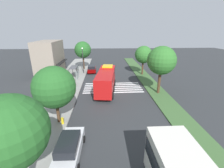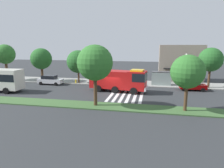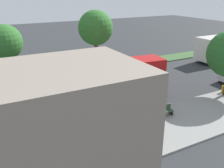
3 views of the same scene
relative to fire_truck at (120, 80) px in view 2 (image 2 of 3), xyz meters
The scene contains 19 objects.
ground_plane 2.56m from the fire_truck, 132.11° to the right, with size 120.00×120.00×0.00m, color #2D3033.
sidewalk 7.68m from the fire_truck, 98.28° to the left, with size 60.00×5.75×0.14m, color gray.
median_strip 8.63m from the fire_truck, 97.31° to the right, with size 60.00×3.00×0.14m, color #3D6033.
crosswalk 2.67m from the fire_truck, 42.02° to the right, with size 4.95×10.18×0.01m.
fire_truck is the anchor object (origin of this frame).
parked_car_west 14.41m from the fire_truck, 166.82° to the left, with size 4.76×2.07×1.75m.
parked_car_mid 12.12m from the fire_truck, 15.73° to the left, with size 4.30×2.27×1.72m.
bus_stop_shelter 9.09m from the fire_truck, 42.66° to the left, with size 3.50×1.40×2.46m.
bench_near_shelter 6.84m from the fire_truck, 66.34° to the left, with size 1.60×0.50×0.90m.
bench_west_of_shelter 6.37m from the fire_truck, 99.58° to the left, with size 1.60×0.50×0.90m.
street_lamp 11.90m from the fire_truck, 25.50° to the left, with size 0.36×0.36×5.84m.
storefront_building 16.46m from the fire_truck, 49.28° to the left, with size 8.77×5.18×7.43m.
sidewalk_tree_far_west 25.80m from the fire_truck, 167.63° to the left, with size 4.04×4.04×7.40m.
sidewalk_tree_west 17.92m from the fire_truck, 162.00° to the left, with size 4.19×4.19×6.65m.
sidewalk_tree_center 10.84m from the fire_truck, 148.93° to the left, with size 4.39×4.39×6.30m.
sidewalk_tree_far_east 15.91m from the fire_truck, 20.49° to the left, with size 4.07×4.07×6.88m.
median_tree_far_west 9.16m from the fire_truck, 101.76° to the right, with size 4.32×4.32×7.42m.
median_tree_west 12.43m from the fire_truck, 43.32° to the right, with size 3.76×3.76×6.35m.
fire_hydrant 10.83m from the fire_truck, 152.36° to the left, with size 0.28×0.28×0.70m, color gold.
Camera 2 is at (6.12, -30.63, 7.61)m, focal length 32.70 mm.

